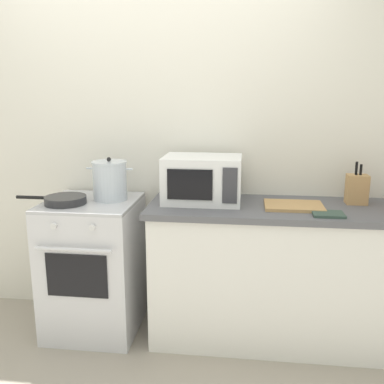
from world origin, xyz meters
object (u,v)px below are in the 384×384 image
at_px(knife_block, 357,189).
at_px(stove, 94,266).
at_px(stock_pot, 110,180).
at_px(oven_mitt, 328,214).
at_px(cutting_board, 294,206).
at_px(frying_pan, 65,200).
at_px(microwave, 202,179).

bearing_deg(knife_block, stove, -175.33).
distance_m(stock_pot, knife_block, 1.61).
bearing_deg(oven_mitt, cutting_board, 138.64).
bearing_deg(cutting_board, frying_pan, -176.39).
xyz_separation_m(stock_pot, cutting_board, (1.20, -0.06, -0.12)).
height_order(stock_pot, frying_pan, stock_pot).
bearing_deg(stove, microwave, 6.13).
height_order(stock_pot, knife_block, stock_pot).
relative_size(stove, microwave, 1.84).
distance_m(stove, cutting_board, 1.40).
distance_m(stove, stock_pot, 0.60).
relative_size(frying_pan, cutting_board, 1.29).
xyz_separation_m(microwave, cutting_board, (0.58, -0.08, -0.14)).
xyz_separation_m(stove, knife_block, (1.73, 0.14, 0.56)).
distance_m(frying_pan, microwave, 0.90).
bearing_deg(knife_block, oven_mitt, -126.88).
height_order(stock_pot, oven_mitt, stock_pot).
distance_m(microwave, knife_block, 0.99).
height_order(stove, microwave, microwave).
relative_size(knife_block, oven_mitt, 1.52).
bearing_deg(stove, cutting_board, 0.05).
relative_size(cutting_board, knife_block, 1.32).
height_order(frying_pan, cutting_board, frying_pan).
distance_m(stock_pot, frying_pan, 0.32).
xyz_separation_m(stove, oven_mitt, (1.50, -0.16, 0.47)).
distance_m(frying_pan, oven_mitt, 1.64).
xyz_separation_m(frying_pan, oven_mitt, (1.64, -0.07, -0.02)).
height_order(stock_pot, cutting_board, stock_pot).
distance_m(microwave, oven_mitt, 0.81).
relative_size(microwave, knife_block, 1.83).
height_order(stove, oven_mitt, oven_mitt).
distance_m(stock_pot, oven_mitt, 1.40).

